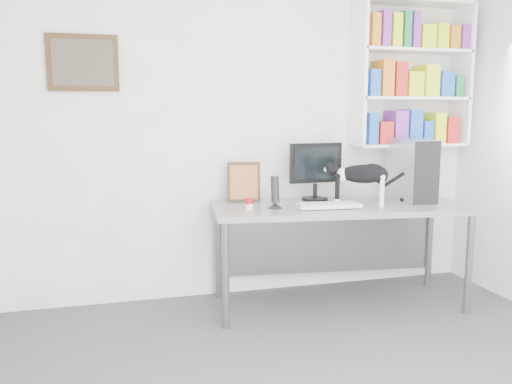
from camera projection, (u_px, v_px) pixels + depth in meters
room at (356, 153)px, 2.59m from camera, size 4.01×4.01×2.70m
bookshelf at (412, 75)px, 4.64m from camera, size 1.03×0.28×1.24m
wall_art at (83, 63)px, 4.05m from camera, size 0.52×0.04×0.42m
desk at (338, 255)px, 4.29m from camera, size 2.04×0.99×0.82m
monitor at (315, 171)px, 4.40m from camera, size 0.46×0.24×0.48m
keyboard at (328, 205)px, 4.08m from camera, size 0.49×0.22×0.04m
pc_tower at (411, 170)px, 4.39m from camera, size 0.26×0.52×0.50m
speaker at (275, 192)px, 4.05m from camera, size 0.11×0.11×0.25m
leaning_print at (244, 181)px, 4.35m from camera, size 0.28×0.16×0.33m
soup_can at (249, 204)px, 3.99m from camera, size 0.07×0.07×0.09m
cat at (361, 184)px, 4.14m from camera, size 0.56×0.35×0.33m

